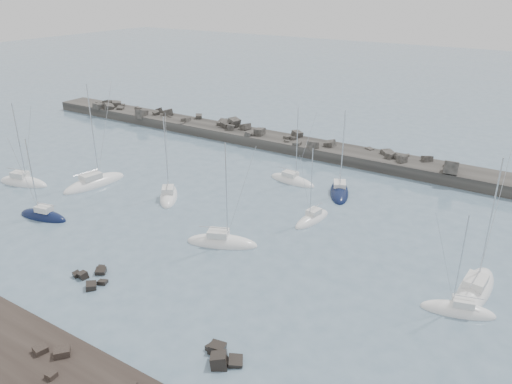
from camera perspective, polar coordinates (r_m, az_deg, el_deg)
ground at (r=56.10m, az=-8.56°, el=-6.71°), size 400.00×400.00×0.00m
rock_cluster_near at (r=53.21m, az=-18.06°, el=-9.32°), size 4.23×3.99×1.24m
rock_cluster_far at (r=41.79m, az=-3.98°, el=-18.33°), size 3.82×2.89×1.82m
breakwater at (r=88.82m, az=3.60°, el=5.19°), size 115.00×6.79×5.16m
sailboat_0 at (r=80.70m, az=-25.04°, el=0.96°), size 8.52×4.39×13.14m
sailboat_1 at (r=68.33m, az=-23.13°, el=-2.59°), size 7.20×3.43×11.24m
sailboat_2 at (r=76.53m, az=-17.97°, el=0.91°), size 4.45×10.31×15.76m
sailboat_3 at (r=74.07m, az=4.16°, el=1.28°), size 7.93×3.27×12.20m
sailboat_4 at (r=69.60m, az=-9.95°, el=-0.50°), size 6.48×7.44×12.22m
sailboat_5 at (r=62.51m, az=6.43°, el=-3.14°), size 2.94×6.70×10.40m
sailboat_6 at (r=56.97m, az=-3.92°, el=-5.81°), size 8.53×5.49×13.08m
sailboat_7 at (r=70.96m, az=9.50°, el=-0.01°), size 5.75×8.55×12.99m
sailboat_8 at (r=49.74m, az=22.07°, el=-12.46°), size 6.85×3.77×10.55m
sailboat_9 at (r=53.25m, az=23.71°, el=-10.22°), size 3.43×9.35×14.54m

